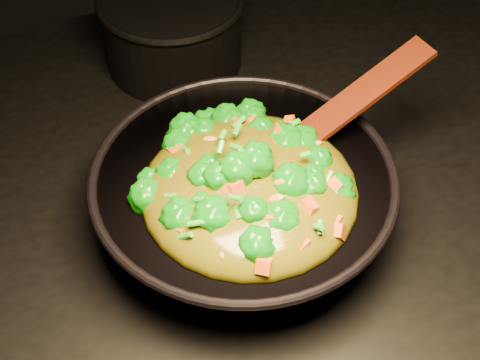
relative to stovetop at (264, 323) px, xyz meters
name	(u,v)px	position (x,y,z in m)	size (l,w,h in m)	color
stovetop	(264,323)	(0.00, 0.00, 0.00)	(1.20, 0.90, 0.90)	black
wok	(243,205)	(-0.10, -0.10, 0.50)	(0.36, 0.36, 0.10)	black
stir_fry	(250,169)	(-0.10, -0.13, 0.60)	(0.26, 0.26, 0.09)	#0C6E07
spatula	(343,108)	(0.05, -0.09, 0.60)	(0.26, 0.04, 0.01)	#341205
back_pot	(173,30)	(-0.04, 0.26, 0.51)	(0.22, 0.22, 0.12)	black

